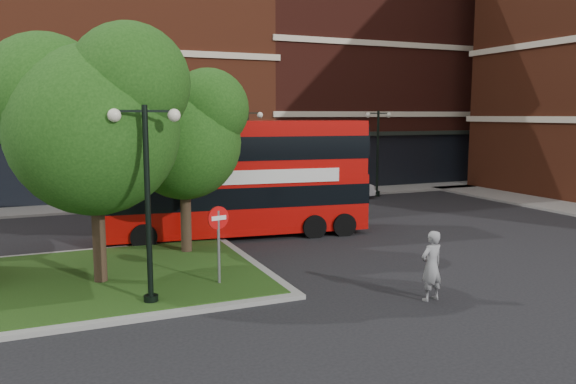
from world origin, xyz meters
name	(u,v)px	position (x,y,z in m)	size (l,w,h in m)	color
ground	(348,283)	(0.00, 0.00, 0.00)	(120.00, 120.00, 0.00)	black
pavement_far	(202,200)	(0.00, 16.50, 0.06)	(44.00, 3.00, 0.12)	slate
terrace_far_left	(39,77)	(-8.00, 24.00, 7.00)	(26.00, 12.00, 14.00)	maroon
terrace_far_right	(357,71)	(14.00, 24.00, 8.00)	(18.00, 12.00, 16.00)	#471911
traffic_island	(43,285)	(-8.00, 3.00, 0.07)	(12.60, 7.60, 0.15)	gray
tree_island_west	(89,114)	(-6.60, 2.58, 4.79)	(5.40, 4.71, 7.21)	#2D2116
tree_island_east	(181,131)	(-3.58, 5.06, 4.24)	(4.46, 3.90, 6.29)	#2D2116
lamp_island	(147,195)	(-5.50, 0.20, 2.83)	(1.72, 0.36, 5.00)	black
lamp_far_left	(248,152)	(2.00, 14.50, 2.83)	(1.72, 0.36, 5.00)	black
lamp_far_right	(378,148)	(10.00, 14.50, 2.83)	(1.72, 0.36, 5.00)	black
bus	(234,170)	(-1.05, 7.30, 2.61)	(10.61, 3.55, 3.97)	#AD0A06
woman	(431,266)	(1.24, -2.12, 0.92)	(0.67, 0.44, 1.83)	gray
car_silver	(149,195)	(-2.95, 16.00, 0.61)	(1.44, 3.57, 1.22)	silver
car_white	(338,187)	(7.40, 14.50, 0.68)	(1.44, 4.14, 1.36)	silver
no_entry_sign	(218,230)	(-3.50, 1.02, 1.64)	(0.63, 0.20, 2.29)	slate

